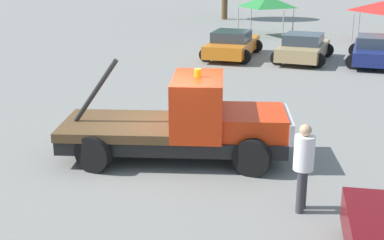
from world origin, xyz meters
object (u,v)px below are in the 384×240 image
at_px(person_near_truck, 304,162).
at_px(parked_car_navy, 374,50).
at_px(tow_truck, 187,124).
at_px(traffic_cone, 271,116).
at_px(parked_car_tan, 303,48).
at_px(canopy_tent_green, 267,2).
at_px(parked_car_orange, 232,44).

relative_size(person_near_truck, parked_car_navy, 0.37).
bearing_deg(tow_truck, traffic_cone, 51.60).
distance_m(person_near_truck, parked_car_navy, 16.37).
height_order(parked_car_tan, canopy_tent_green, canopy_tent_green).
xyz_separation_m(person_near_truck, canopy_tent_green, (-6.93, 23.32, 1.09)).
xyz_separation_m(person_near_truck, parked_car_orange, (-6.57, 15.44, -0.39)).
distance_m(person_near_truck, parked_car_orange, 16.78).
bearing_deg(canopy_tent_green, traffic_cone, -74.58).
bearing_deg(tow_truck, parked_car_tan, 70.60).
bearing_deg(parked_car_tan, person_near_truck, -170.12).
height_order(tow_truck, canopy_tent_green, tow_truck).
bearing_deg(canopy_tent_green, parked_car_navy, -44.71).
bearing_deg(person_near_truck, parked_car_tan, 100.72).
xyz_separation_m(tow_truck, person_near_truck, (3.22, -1.79, 0.14)).
height_order(canopy_tent_green, traffic_cone, canopy_tent_green).
xyz_separation_m(parked_car_orange, parked_car_tan, (3.48, 0.35, -0.00)).
distance_m(canopy_tent_green, traffic_cone, 18.76).
distance_m(tow_truck, parked_car_tan, 14.00).
bearing_deg(parked_car_tan, parked_car_orange, 94.57).
relative_size(canopy_tent_green, traffic_cone, 5.23).
bearing_deg(person_near_truck, canopy_tent_green, 106.20).
distance_m(tow_truck, parked_car_orange, 14.06).
distance_m(tow_truck, traffic_cone, 3.81).
bearing_deg(person_near_truck, parked_car_navy, 89.29).
distance_m(parked_car_tan, parked_car_navy, 3.24).
bearing_deg(canopy_tent_green, tow_truck, -80.24).
distance_m(parked_car_navy, traffic_cone, 11.23).
bearing_deg(parked_car_tan, tow_truck, 178.26).
distance_m(parked_car_tan, traffic_cone, 10.53).
bearing_deg(parked_car_orange, tow_truck, -171.91).
relative_size(parked_car_orange, parked_car_navy, 1.00).
bearing_deg(tow_truck, person_near_truck, -47.91).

